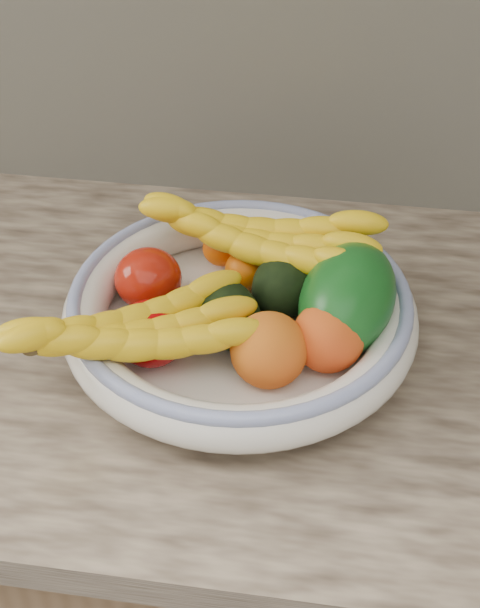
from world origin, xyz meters
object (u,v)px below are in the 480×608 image
at_px(banana_bunch_back, 257,243).
at_px(banana_bunch_front, 133,337).
at_px(green_mango, 347,299).
at_px(fruit_bowl, 240,312).

height_order(banana_bunch_back, banana_bunch_front, banana_bunch_back).
bearing_deg(green_mango, banana_bunch_back, 156.10).
xyz_separation_m(fruit_bowl, green_mango, (0.12, 0.01, 0.03)).
distance_m(banana_bunch_back, banana_bunch_front, 0.20).
height_order(fruit_bowl, green_mango, green_mango).
distance_m(fruit_bowl, green_mango, 0.12).
bearing_deg(green_mango, fruit_bowl, -167.40).
bearing_deg(fruit_bowl, banana_bunch_back, 84.29).
xyz_separation_m(green_mango, banana_bunch_back, (-0.11, 0.07, 0.01)).
bearing_deg(banana_bunch_front, banana_bunch_back, 31.89).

